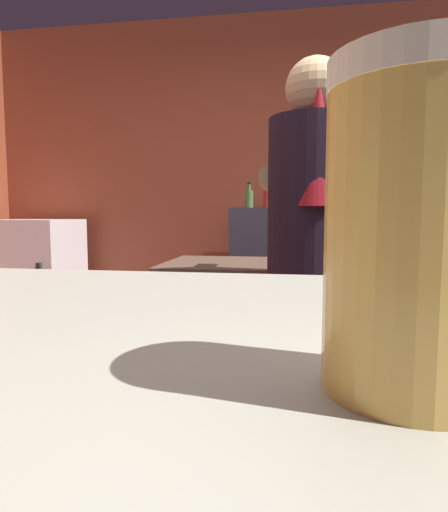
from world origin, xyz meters
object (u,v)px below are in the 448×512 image
mini_fridge (37,291)px  mixing_bowl (304,257)px  bottle_vinegar (297,198)px  chefs_knife (371,265)px  bottle_soy (267,197)px  bottle_olive_oil (249,198)px  pint_glass_near (414,230)px  bartender (313,256)px

mini_fridge → mixing_bowl: bearing=-25.1°
mixing_bowl → bottle_vinegar: (-0.04, 1.18, 0.33)m
chefs_knife → bottle_soy: size_ratio=1.12×
mini_fridge → bottle_vinegar: size_ratio=5.86×
mixing_bowl → bottle_vinegar: 1.23m
bottle_soy → bottle_vinegar: size_ratio=1.13×
mixing_bowl → chefs_knife: bearing=-13.5°
mixing_bowl → bottle_soy: size_ratio=0.95×
mixing_bowl → bottle_olive_oil: bearing=109.5°
bottle_soy → bottle_olive_oil: size_ratio=1.16×
mini_fridge → chefs_knife: 2.58m
mini_fridge → pint_glass_near: 3.60m
bartender → mixing_bowl: bearing=-0.7°
bottle_vinegar → mini_fridge: bearing=-173.4°
bottle_vinegar → bottle_olive_oil: size_ratio=1.03×
mini_fridge → bottle_olive_oil: bearing=4.2°
chefs_knife → pint_glass_near: pint_glass_near is taller
mixing_bowl → pint_glass_near: 1.96m
bartender → mixing_bowl: bartender is taller
bartender → pint_glass_near: bearing=175.8°
bartender → bottle_soy: size_ratio=8.04×
bottle_olive_oil → pint_glass_near: bearing=-82.8°
bottle_soy → bartender: bearing=-80.5°
bottle_soy → bottle_vinegar: bottle_soy is taller
mini_fridge → bottle_olive_oil: bottle_olive_oil is taller
mixing_bowl → pint_glass_near: pint_glass_near is taller
bottle_soy → bottle_olive_oil: (-0.13, -0.08, -0.01)m
chefs_knife → mixing_bowl: bearing=154.1°
bartender → mixing_bowl: (-0.02, 0.48, -0.05)m
mini_fridge → bartender: bartender is taller
pint_glass_near → bottle_vinegar: (-0.04, 3.13, 0.12)m
bottle_vinegar → pint_glass_near: bearing=-89.3°
bottle_vinegar → bottle_olive_oil: bearing=-162.4°
pint_glass_near → mini_fridge: bearing=125.1°
chefs_knife → bottle_vinegar: bottle_vinegar is taller
mixing_bowl → pint_glass_near: (0.00, -1.95, 0.21)m
bottle_vinegar → bottle_olive_oil: (-0.35, -0.11, -0.00)m
mini_fridge → pint_glass_near: size_ratio=7.70×
bottle_vinegar → bottle_olive_oil: 0.36m
pint_glass_near → bottle_soy: (-0.25, 3.10, 0.13)m
bottle_olive_oil → bartender: bearing=-75.4°
bartender → chefs_knife: bearing=-38.1°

